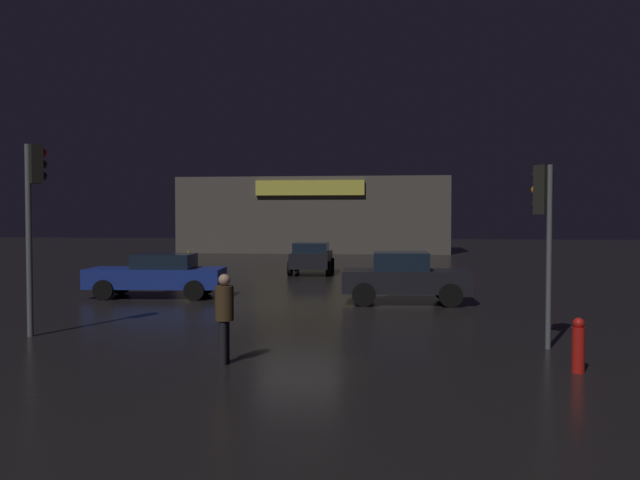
# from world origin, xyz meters

# --- Properties ---
(ground_plane) EXTENTS (120.00, 120.00, 0.00)m
(ground_plane) POSITION_xyz_m (0.00, 0.00, 0.00)
(ground_plane) COLOR black
(store_building) EXTENTS (19.89, 6.90, 5.57)m
(store_building) POSITION_xyz_m (-3.21, 30.73, 2.79)
(store_building) COLOR #4C4742
(store_building) RESTS_ON ground
(traffic_signal_main) EXTENTS (0.42, 0.42, 4.32)m
(traffic_signal_main) POSITION_xyz_m (-5.18, -5.62, 3.11)
(traffic_signal_main) COLOR #595B60
(traffic_signal_main) RESTS_ON ground
(traffic_signal_opposite) EXTENTS (0.42, 0.42, 3.75)m
(traffic_signal_opposite) POSITION_xyz_m (5.92, -5.73, 2.84)
(traffic_signal_opposite) COLOR #595B60
(traffic_signal_opposite) RESTS_ON ground
(car_near) EXTENTS (3.97, 2.04, 1.59)m
(car_near) POSITION_xyz_m (3.19, 1.02, 0.81)
(car_near) COLOR black
(car_near) RESTS_ON ground
(car_far) EXTENTS (2.07, 3.91, 1.47)m
(car_far) POSITION_xyz_m (-1.03, 11.28, 0.78)
(car_far) COLOR black
(car_far) RESTS_ON ground
(car_crossing) EXTENTS (4.59, 2.18, 1.45)m
(car_crossing) POSITION_xyz_m (-4.99, 1.66, 0.75)
(car_crossing) COLOR navy
(car_crossing) RESTS_ON ground
(pedestrian) EXTENTS (0.35, 0.35, 1.65)m
(pedestrian) POSITION_xyz_m (-0.19, -7.93, 0.96)
(pedestrian) COLOR black
(pedestrian) RESTS_ON ground
(fire_hydrant) EXTENTS (0.22, 0.22, 0.96)m
(fire_hydrant) POSITION_xyz_m (6.06, -7.91, 0.47)
(fire_hydrant) COLOR red
(fire_hydrant) RESTS_ON ground
(bollard_kerb_a) EXTENTS (0.12, 0.12, 1.26)m
(bollard_kerb_a) POSITION_xyz_m (-5.64, 7.03, 0.63)
(bollard_kerb_a) COLOR gold
(bollard_kerb_a) RESTS_ON ground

